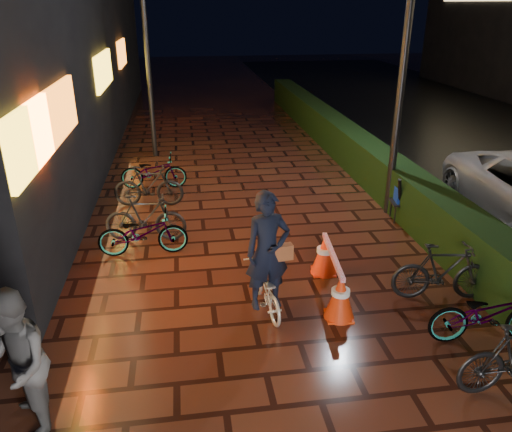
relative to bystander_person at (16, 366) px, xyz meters
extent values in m
plane|color=#381911|center=(3.24, 1.04, -0.87)|extent=(80.00, 80.00, 0.00)
cube|color=black|center=(6.54, 9.04, -0.37)|extent=(0.70, 20.00, 1.00)
imported|color=#535356|center=(0.00, 0.00, 0.00)|extent=(0.89, 1.01, 1.73)
cube|color=yellow|center=(-0.21, 2.54, 1.73)|extent=(0.08, 2.00, 0.90)
cube|color=orange|center=(-0.21, 4.04, 1.73)|extent=(0.08, 3.00, 0.90)
cube|color=yellow|center=(-0.21, 10.04, 1.73)|extent=(0.08, 2.80, 0.90)
cube|color=orange|center=(-0.21, 15.04, 1.73)|extent=(0.08, 2.20, 0.90)
cylinder|color=black|center=(6.22, 5.30, 2.03)|extent=(0.19, 0.19, 5.79)
cylinder|color=black|center=(0.95, 10.60, 1.71)|extent=(0.17, 0.17, 5.16)
imported|color=silver|center=(2.91, 1.95, -0.51)|extent=(0.65, 1.39, 0.70)
imported|color=black|center=(2.92, 1.85, 0.16)|extent=(0.71, 0.52, 1.80)
cube|color=#964D29|center=(3.13, 1.86, 0.12)|extent=(0.33, 0.18, 0.23)
cone|color=red|center=(3.95, 1.56, -0.51)|extent=(0.45, 0.45, 0.72)
cone|color=#FF320D|center=(4.09, 2.88, -0.51)|extent=(0.45, 0.45, 0.72)
cube|color=#FF3D0D|center=(3.95, 1.56, -0.85)|extent=(0.43, 0.43, 0.03)
cube|color=red|center=(4.09, 2.88, -0.85)|extent=(0.43, 0.43, 0.03)
cube|color=red|center=(4.02, 2.22, -0.19)|extent=(0.22, 1.53, 0.07)
cube|color=black|center=(6.37, 4.83, -0.46)|extent=(0.61, 0.53, 0.04)
cylinder|color=black|center=(6.12, 4.68, -0.67)|extent=(0.03, 0.03, 0.38)
cylinder|color=black|center=(6.56, 4.62, -0.67)|extent=(0.03, 0.03, 0.38)
cylinder|color=black|center=(6.18, 5.04, -0.67)|extent=(0.03, 0.03, 0.38)
cylinder|color=black|center=(6.61, 4.97, -0.67)|extent=(0.03, 0.03, 0.38)
cube|color=#0C28A7|center=(6.37, 4.83, -0.29)|extent=(0.45, 0.40, 0.30)
cylinder|color=black|center=(6.20, 4.70, -0.31)|extent=(0.32, 0.36, 0.97)
imported|color=black|center=(1.00, 4.05, -0.44)|extent=(1.62, 0.58, 0.85)
imported|color=black|center=(1.01, 4.63, -0.39)|extent=(1.62, 0.67, 0.94)
imported|color=black|center=(0.98, 6.47, -0.39)|extent=(1.61, 0.61, 0.94)
imported|color=black|center=(1.05, 7.66, -0.44)|extent=(1.65, 0.65, 0.85)
imported|color=black|center=(5.66, 1.82, -0.39)|extent=(1.62, 0.68, 0.94)
imported|color=black|center=(5.76, 0.74, -0.44)|extent=(1.67, 0.72, 0.85)
camera|label=1|loc=(1.83, -4.39, 3.42)|focal=35.00mm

